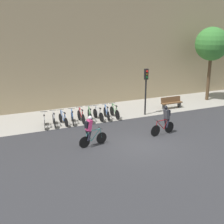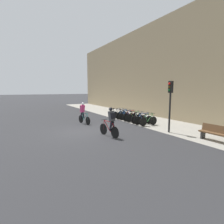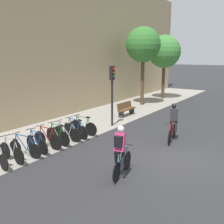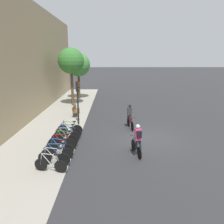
{
  "view_description": "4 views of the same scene",
  "coord_description": "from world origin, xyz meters",
  "px_view_note": "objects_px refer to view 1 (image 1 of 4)",
  "views": [
    {
      "loc": [
        -7.97,
        -14.01,
        6.81
      ],
      "look_at": [
        -1.08,
        1.6,
        1.63
      ],
      "focal_mm": 50.0,
      "sensor_mm": 36.0,
      "label": 1
    },
    {
      "loc": [
        11.1,
        -3.87,
        2.82
      ],
      "look_at": [
        -1.91,
        3.38,
        0.91
      ],
      "focal_mm": 28.0,
      "sensor_mm": 36.0,
      "label": 2
    },
    {
      "loc": [
        -10.09,
        -3.39,
        4.01
      ],
      "look_at": [
        0.67,
        3.46,
        1.37
      ],
      "focal_mm": 45.0,
      "sensor_mm": 36.0,
      "label": 3
    },
    {
      "loc": [
        -13.39,
        2.44,
        5.17
      ],
      "look_at": [
        0.83,
        2.34,
        1.56
      ],
      "focal_mm": 35.0,
      "sensor_mm": 36.0,
      "label": 4
    }
  ],
  "objects_px": {
    "cyclist_pink": "(90,130)",
    "parked_bike_4": "(81,116)",
    "parked_bike_1": "(54,120)",
    "parked_bike_7": "(106,113)",
    "cyclist_grey": "(165,119)",
    "parked_bike_8": "(115,112)",
    "bench": "(171,102)",
    "parked_bike_0": "(44,122)",
    "traffic_light_pole": "(146,83)",
    "parked_bike_5": "(90,115)",
    "parked_bike_6": "(98,114)",
    "parked_bike_2": "(63,119)",
    "parked_bike_3": "(72,118)"
  },
  "relations": [
    {
      "from": "parked_bike_0",
      "to": "parked_bike_2",
      "type": "height_order",
      "value": "parked_bike_0"
    },
    {
      "from": "parked_bike_4",
      "to": "parked_bike_3",
      "type": "bearing_deg",
      "value": -179.9
    },
    {
      "from": "cyclist_grey",
      "to": "parked_bike_8",
      "type": "bearing_deg",
      "value": 109.32
    },
    {
      "from": "parked_bike_2",
      "to": "parked_bike_3",
      "type": "relative_size",
      "value": 1.04
    },
    {
      "from": "parked_bike_1",
      "to": "parked_bike_6",
      "type": "height_order",
      "value": "parked_bike_1"
    },
    {
      "from": "parked_bike_2",
      "to": "parked_bike_5",
      "type": "distance_m",
      "value": 1.86
    },
    {
      "from": "parked_bike_0",
      "to": "parked_bike_3",
      "type": "distance_m",
      "value": 1.86
    },
    {
      "from": "parked_bike_1",
      "to": "parked_bike_7",
      "type": "relative_size",
      "value": 0.94
    },
    {
      "from": "parked_bike_5",
      "to": "parked_bike_0",
      "type": "bearing_deg",
      "value": -179.99
    },
    {
      "from": "parked_bike_1",
      "to": "parked_bike_4",
      "type": "bearing_deg",
      "value": 0.01
    },
    {
      "from": "parked_bike_0",
      "to": "parked_bike_8",
      "type": "bearing_deg",
      "value": 0.01
    },
    {
      "from": "cyclist_pink",
      "to": "parked_bike_4",
      "type": "height_order",
      "value": "cyclist_pink"
    },
    {
      "from": "parked_bike_3",
      "to": "parked_bike_4",
      "type": "relative_size",
      "value": 0.95
    },
    {
      "from": "cyclist_grey",
      "to": "parked_bike_5",
      "type": "relative_size",
      "value": 1.08
    },
    {
      "from": "cyclist_pink",
      "to": "traffic_light_pole",
      "type": "height_order",
      "value": "traffic_light_pole"
    },
    {
      "from": "parked_bike_1",
      "to": "parked_bike_7",
      "type": "bearing_deg",
      "value": -0.01
    },
    {
      "from": "cyclist_grey",
      "to": "parked_bike_1",
      "type": "height_order",
      "value": "cyclist_grey"
    },
    {
      "from": "parked_bike_1",
      "to": "parked_bike_6",
      "type": "bearing_deg",
      "value": -0.02
    },
    {
      "from": "parked_bike_2",
      "to": "bench",
      "type": "distance_m",
      "value": 8.79
    },
    {
      "from": "traffic_light_pole",
      "to": "parked_bike_4",
      "type": "bearing_deg",
      "value": 176.95
    },
    {
      "from": "parked_bike_6",
      "to": "traffic_light_pole",
      "type": "bearing_deg",
      "value": -4.09
    },
    {
      "from": "parked_bike_8",
      "to": "traffic_light_pole",
      "type": "height_order",
      "value": "traffic_light_pole"
    },
    {
      "from": "parked_bike_0",
      "to": "parked_bike_7",
      "type": "height_order",
      "value": "parked_bike_7"
    },
    {
      "from": "parked_bike_6",
      "to": "parked_bike_7",
      "type": "height_order",
      "value": "parked_bike_7"
    },
    {
      "from": "parked_bike_0",
      "to": "parked_bike_1",
      "type": "relative_size",
      "value": 0.97
    },
    {
      "from": "parked_bike_4",
      "to": "bench",
      "type": "bearing_deg",
      "value": 3.03
    },
    {
      "from": "parked_bike_5",
      "to": "traffic_light_pole",
      "type": "bearing_deg",
      "value": -3.49
    },
    {
      "from": "parked_bike_7",
      "to": "parked_bike_8",
      "type": "height_order",
      "value": "parked_bike_8"
    },
    {
      "from": "parked_bike_1",
      "to": "parked_bike_7",
      "type": "distance_m",
      "value": 3.73
    },
    {
      "from": "cyclist_grey",
      "to": "parked_bike_8",
      "type": "height_order",
      "value": "cyclist_grey"
    },
    {
      "from": "cyclist_pink",
      "to": "parked_bike_0",
      "type": "relative_size",
      "value": 1.13
    },
    {
      "from": "parked_bike_2",
      "to": "traffic_light_pole",
      "type": "relative_size",
      "value": 0.49
    },
    {
      "from": "parked_bike_5",
      "to": "traffic_light_pole",
      "type": "relative_size",
      "value": 0.49
    },
    {
      "from": "cyclist_grey",
      "to": "parked_bike_6",
      "type": "relative_size",
      "value": 1.09
    },
    {
      "from": "cyclist_pink",
      "to": "parked_bike_2",
      "type": "height_order",
      "value": "cyclist_pink"
    },
    {
      "from": "parked_bike_0",
      "to": "traffic_light_pole",
      "type": "bearing_deg",
      "value": -2.0
    },
    {
      "from": "parked_bike_6",
      "to": "parked_bike_4",
      "type": "bearing_deg",
      "value": 179.95
    },
    {
      "from": "bench",
      "to": "cyclist_pink",
      "type": "bearing_deg",
      "value": -151.39
    },
    {
      "from": "parked_bike_0",
      "to": "parked_bike_4",
      "type": "distance_m",
      "value": 2.49
    },
    {
      "from": "parked_bike_8",
      "to": "bench",
      "type": "relative_size",
      "value": 0.96
    },
    {
      "from": "parked_bike_4",
      "to": "parked_bike_6",
      "type": "relative_size",
      "value": 1.0
    },
    {
      "from": "parked_bike_8",
      "to": "cyclist_grey",
      "type": "bearing_deg",
      "value": -70.68
    },
    {
      "from": "traffic_light_pole",
      "to": "parked_bike_0",
      "type": "bearing_deg",
      "value": 178.0
    },
    {
      "from": "cyclist_pink",
      "to": "parked_bike_4",
      "type": "relative_size",
      "value": 1.07
    },
    {
      "from": "cyclist_grey",
      "to": "parked_bike_6",
      "type": "distance_m",
      "value": 5.01
    },
    {
      "from": "parked_bike_6",
      "to": "cyclist_pink",
      "type": "bearing_deg",
      "value": -116.71
    },
    {
      "from": "parked_bike_0",
      "to": "parked_bike_7",
      "type": "relative_size",
      "value": 0.92
    },
    {
      "from": "parked_bike_2",
      "to": "traffic_light_pole",
      "type": "xyz_separation_m",
      "value": [
        6.05,
        -0.25,
        1.97
      ]
    },
    {
      "from": "cyclist_grey",
      "to": "parked_bike_2",
      "type": "height_order",
      "value": "cyclist_grey"
    },
    {
      "from": "cyclist_pink",
      "to": "parked_bike_1",
      "type": "distance_m",
      "value": 4.33
    }
  ]
}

